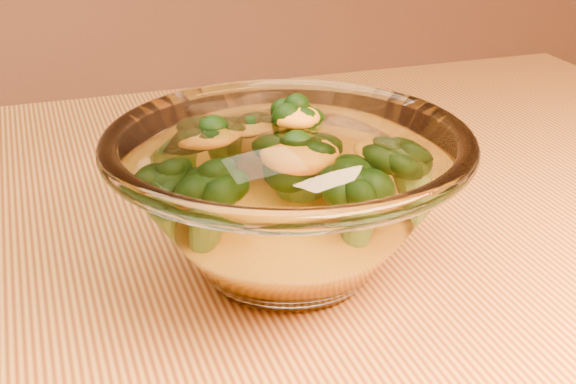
# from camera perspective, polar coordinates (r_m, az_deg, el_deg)

# --- Properties ---
(glass_bowl) EXTENTS (0.23, 0.23, 0.10)m
(glass_bowl) POSITION_cam_1_polar(r_m,az_deg,el_deg) (0.50, 0.00, -0.51)
(glass_bowl) COLOR white
(glass_bowl) RESTS_ON table
(cheese_sauce) EXTENTS (0.13, 0.13, 0.04)m
(cheese_sauce) POSITION_cam_1_polar(r_m,az_deg,el_deg) (0.51, 0.00, -2.68)
(cheese_sauce) COLOR orange
(cheese_sauce) RESTS_ON glass_bowl
(broccoli_heap) EXTENTS (0.15, 0.13, 0.07)m
(broccoli_heap) POSITION_cam_1_polar(r_m,az_deg,el_deg) (0.50, -0.90, 1.43)
(broccoli_heap) COLOR black
(broccoli_heap) RESTS_ON cheese_sauce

